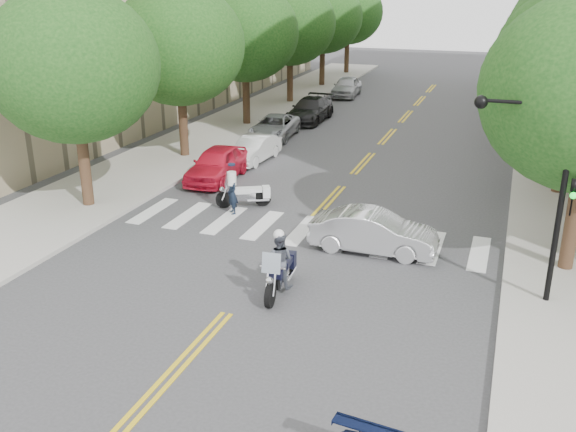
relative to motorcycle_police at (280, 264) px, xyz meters
The scene contains 23 objects.
ground 2.13m from the motorcycle_police, 117.65° to the right, with size 140.00×140.00×0.00m, color #38383A.
sidewalk_left 22.81m from the motorcycle_police, 117.15° to the left, with size 5.00×60.00×0.15m, color #9E9991.
sidewalk_right 22.04m from the motorcycle_police, 67.02° to the left, with size 5.00×60.00×0.15m, color #9E9991.
tree_l_0 11.59m from the motorcycle_police, 156.19° to the left, with size 6.40×6.40×8.45m.
tree_l_1 16.33m from the motorcycle_police, 128.31° to the left, with size 6.40×6.40×8.45m.
tree_l_2 22.96m from the motorcycle_police, 115.56° to the left, with size 6.40×6.40×8.45m.
tree_l_3 30.26m from the motorcycle_police, 108.93° to the left, with size 6.40×6.40×8.45m.
tree_l_4 37.85m from the motorcycle_police, 104.97° to the left, with size 6.40×6.40×8.45m.
tree_l_5 45.57m from the motorcycle_police, 102.36° to the left, with size 6.40×6.40×8.45m.
tree_r_2 22.26m from the motorcycle_police, 68.72° to the left, with size 6.40×6.40×8.45m.
tree_r_3 29.73m from the motorcycle_police, 74.39° to the left, with size 6.40×6.40×8.45m.
tree_r_4 37.42m from the motorcycle_police, 77.72° to the left, with size 6.40×6.40×8.45m.
tree_r_5 45.22m from the motorcycle_police, 79.89° to the left, with size 6.40×6.40×8.45m.
traffic_signal_pole 7.60m from the motorcycle_police, 14.61° to the left, with size 2.82×0.42×6.00m.
motorcycle_police is the anchor object (origin of this frame).
motorcycle_parked 7.55m from the motorcycle_police, 119.95° to the left, with size 2.05×1.27×1.43m.
officer_standing 6.85m from the motorcycle_police, 125.76° to the left, with size 0.59×0.39×1.62m, color black.
convertible 4.26m from the motorcycle_police, 63.38° to the left, with size 1.47×4.21×1.39m, color silver.
parked_car_a 11.34m from the motorcycle_police, 124.75° to the left, with size 1.79×4.44×1.51m, color red.
parked_car_b 14.16m from the motorcycle_police, 115.52° to the left, with size 1.34×3.85×1.27m, color silver.
parked_car_c 19.08m from the motorcycle_police, 111.28° to the left, with size 2.11×4.58×1.27m, color #A1A2A8.
parked_car_d 23.66m from the motorcycle_police, 105.69° to the left, with size 2.05×5.04×1.46m, color black.
parked_car_e 32.93m from the motorcycle_police, 101.42° to the left, with size 1.79×4.44×1.51m, color #AFB0B5.
Camera 1 is at (6.78, -14.00, 8.63)m, focal length 40.00 mm.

